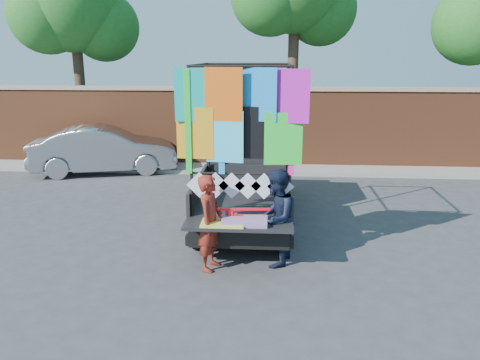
# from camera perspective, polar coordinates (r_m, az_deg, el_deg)

# --- Properties ---
(ground) EXTENTS (90.00, 90.00, 0.00)m
(ground) POSITION_cam_1_polar(r_m,az_deg,el_deg) (8.99, 1.40, -8.51)
(ground) COLOR #38383A
(ground) RESTS_ON ground
(brick_wall) EXTENTS (30.00, 0.45, 2.61)m
(brick_wall) POSITION_cam_1_polar(r_m,az_deg,el_deg) (15.41, 2.69, 6.52)
(brick_wall) COLOR brown
(brick_wall) RESTS_ON ground
(curb) EXTENTS (30.00, 1.20, 0.12)m
(curb) POSITION_cam_1_polar(r_m,az_deg,el_deg) (14.96, 2.56, 1.33)
(curb) COLOR gray
(curb) RESTS_ON ground
(tree_left) EXTENTS (4.20, 3.30, 7.05)m
(tree_left) POSITION_cam_1_polar(r_m,az_deg,el_deg) (17.80, -19.67, 19.08)
(tree_left) COLOR #38281C
(tree_left) RESTS_ON ground
(pickup_truck) EXTENTS (2.17, 5.45, 3.43)m
(pickup_truck) POSITION_cam_1_polar(r_m,az_deg,el_deg) (10.76, 1.01, 0.35)
(pickup_truck) COLOR black
(pickup_truck) RESTS_ON ground
(sedan) EXTENTS (4.67, 2.62, 1.46)m
(sedan) POSITION_cam_1_polar(r_m,az_deg,el_deg) (15.24, -16.16, 3.58)
(sedan) COLOR #A7A9AE
(sedan) RESTS_ON ground
(woman) EXTENTS (0.53, 0.68, 1.67)m
(woman) POSITION_cam_1_polar(r_m,az_deg,el_deg) (7.96, -3.64, -5.22)
(woman) COLOR maroon
(woman) RESTS_ON ground
(man) EXTENTS (0.82, 0.96, 1.71)m
(man) POSITION_cam_1_polar(r_m,az_deg,el_deg) (8.13, 4.40, -4.65)
(man) COLOR #141C32
(man) RESTS_ON ground
(streamer_bundle) EXTENTS (0.90, 0.11, 0.62)m
(streamer_bundle) POSITION_cam_1_polar(r_m,az_deg,el_deg) (8.02, -0.29, -4.82)
(streamer_bundle) COLOR #FA0D1C
(streamer_bundle) RESTS_ON ground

